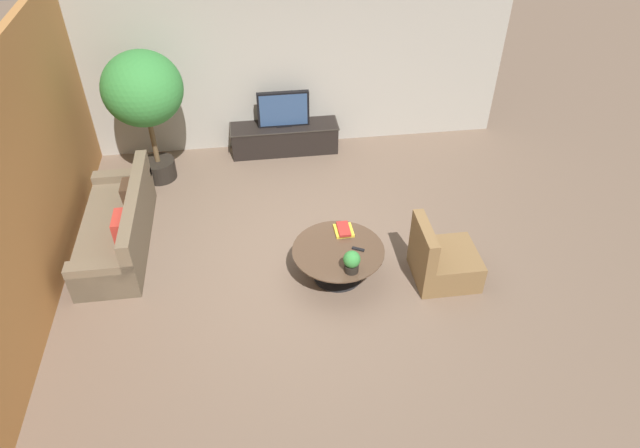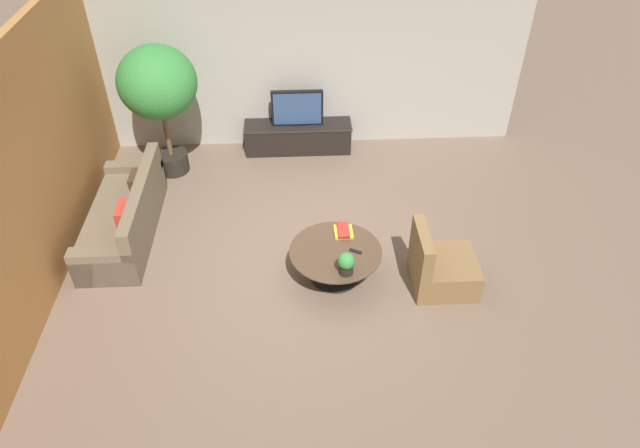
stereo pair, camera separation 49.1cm
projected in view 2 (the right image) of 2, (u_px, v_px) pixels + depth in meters
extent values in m
plane|color=brown|center=(308.00, 264.00, 7.70)|extent=(24.00, 24.00, 0.00)
cube|color=#A39E93|center=(300.00, 60.00, 9.28)|extent=(7.40, 0.12, 3.00)
cube|color=#B2753D|center=(32.00, 170.00, 6.78)|extent=(0.12, 7.40, 3.00)
cube|color=black|center=(298.00, 137.00, 9.82)|extent=(1.79, 0.48, 0.49)
cube|color=#2D2823|center=(298.00, 125.00, 9.67)|extent=(1.83, 0.50, 0.02)
cube|color=black|center=(297.00, 108.00, 9.47)|extent=(0.86, 0.08, 0.62)
cube|color=navy|center=(297.00, 109.00, 9.44)|extent=(0.79, 0.00, 0.55)
cube|color=black|center=(298.00, 124.00, 9.66)|extent=(0.26, 0.13, 0.02)
cylinder|color=black|center=(335.00, 276.00, 7.52)|extent=(0.65, 0.65, 0.02)
cylinder|color=black|center=(335.00, 264.00, 7.39)|extent=(0.10, 0.10, 0.43)
cylinder|color=#4C3828|center=(336.00, 251.00, 7.24)|extent=(1.18, 1.18, 0.02)
cube|color=brown|center=(123.00, 222.00, 8.08)|extent=(0.84, 2.20, 0.42)
cube|color=brown|center=(142.00, 197.00, 7.83)|extent=(0.16, 2.20, 0.42)
cube|color=brown|center=(136.00, 178.00, 8.81)|extent=(0.84, 0.20, 0.54)
cube|color=brown|center=(105.00, 267.00, 7.27)|extent=(0.84, 0.20, 0.54)
cube|color=#422D1E|center=(136.00, 184.00, 8.16)|extent=(0.14, 0.35, 0.32)
cube|color=#B23328|center=(124.00, 217.00, 7.53)|extent=(0.12, 0.40, 0.36)
cube|color=brown|center=(444.00, 272.00, 7.30)|extent=(0.80, 0.76, 0.40)
cube|color=brown|center=(422.00, 248.00, 7.01)|extent=(0.14, 0.76, 0.46)
cylinder|color=black|center=(173.00, 162.00, 9.37)|extent=(0.52, 0.52, 0.32)
cylinder|color=brown|center=(167.00, 135.00, 9.05)|extent=(0.08, 0.08, 0.70)
ellipsoid|color=#337F38|center=(157.00, 82.00, 8.48)|extent=(1.18, 1.18, 1.11)
cylinder|color=black|center=(346.00, 269.00, 6.90)|extent=(0.18, 0.18, 0.10)
sphere|color=#337F38|center=(346.00, 261.00, 6.81)|extent=(0.21, 0.21, 0.21)
cube|color=gold|center=(343.00, 232.00, 7.50)|extent=(0.25, 0.28, 0.03)
cube|color=#A32823|center=(343.00, 230.00, 7.47)|extent=(0.16, 0.30, 0.03)
cube|color=black|center=(356.00, 251.00, 7.22)|extent=(0.16, 0.11, 0.02)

